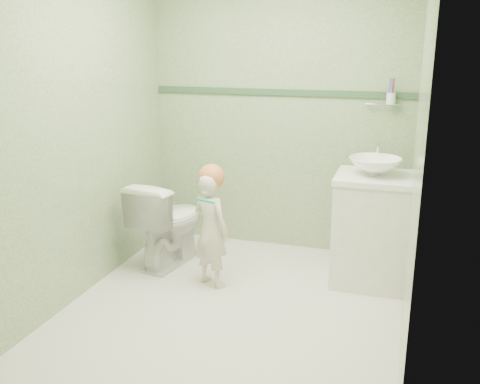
% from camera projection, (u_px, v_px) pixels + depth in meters
% --- Properties ---
extents(ground, '(2.50, 2.50, 0.00)m').
position_uv_depth(ground, '(233.00, 307.00, 3.66)').
color(ground, silver).
rests_on(ground, ground).
extents(room_shell, '(2.50, 2.54, 2.40)m').
position_uv_depth(room_shell, '(233.00, 134.00, 3.34)').
color(room_shell, gray).
rests_on(room_shell, ground).
extents(trim_stripe, '(2.20, 0.02, 0.05)m').
position_uv_depth(trim_stripe, '(279.00, 92.00, 4.43)').
color(trim_stripe, '#315135').
rests_on(trim_stripe, room_shell).
extents(vanity, '(0.52, 0.50, 0.80)m').
position_uv_depth(vanity, '(370.00, 231.00, 3.95)').
color(vanity, beige).
rests_on(vanity, ground).
extents(counter, '(0.54, 0.52, 0.04)m').
position_uv_depth(counter, '(374.00, 178.00, 3.84)').
color(counter, white).
rests_on(counter, vanity).
extents(basin, '(0.37, 0.37, 0.13)m').
position_uv_depth(basin, '(375.00, 166.00, 3.82)').
color(basin, white).
rests_on(basin, counter).
extents(faucet, '(0.03, 0.13, 0.18)m').
position_uv_depth(faucet, '(377.00, 151.00, 3.97)').
color(faucet, silver).
rests_on(faucet, counter).
extents(cup_holder, '(0.26, 0.07, 0.21)m').
position_uv_depth(cup_holder, '(390.00, 98.00, 4.13)').
color(cup_holder, silver).
rests_on(cup_holder, room_shell).
extents(toilet, '(0.50, 0.75, 0.70)m').
position_uv_depth(toilet, '(169.00, 222.00, 4.31)').
color(toilet, white).
rests_on(toilet, ground).
extents(toddler, '(0.37, 0.31, 0.86)m').
position_uv_depth(toddler, '(211.00, 230.00, 3.90)').
color(toddler, beige).
rests_on(toddler, ground).
extents(hair_cap, '(0.19, 0.19, 0.19)m').
position_uv_depth(hair_cap, '(211.00, 177.00, 3.81)').
color(hair_cap, '#C16D3E').
rests_on(hair_cap, toddler).
extents(teal_toothbrush, '(0.12, 0.14, 0.08)m').
position_uv_depth(teal_toothbrush, '(205.00, 200.00, 3.69)').
color(teal_toothbrush, '#10948D').
rests_on(teal_toothbrush, toddler).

